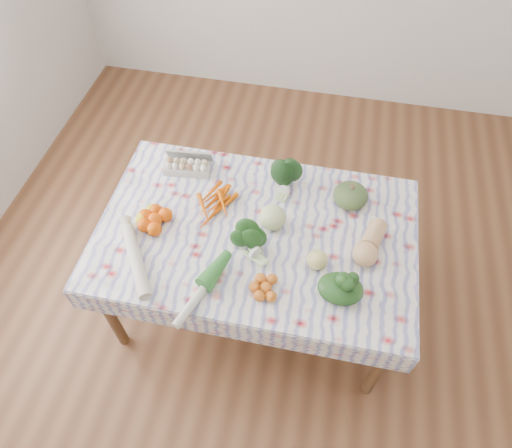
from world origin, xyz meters
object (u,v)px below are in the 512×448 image
(kabocha_squash, at_px, (351,195))
(cabbage, at_px, (273,217))
(dining_table, at_px, (256,240))
(grapefruit, at_px, (317,260))
(egg_carton, at_px, (187,167))
(butternut_squash, at_px, (370,242))

(kabocha_squash, relative_size, cabbage, 1.35)
(dining_table, bearing_deg, cabbage, 33.16)
(cabbage, xyz_separation_m, grapefruit, (0.26, -0.20, -0.02))
(egg_carton, xyz_separation_m, grapefruit, (0.81, -0.48, 0.02))
(dining_table, height_order, egg_carton, egg_carton)
(cabbage, relative_size, grapefruit, 1.35)
(grapefruit, bearing_deg, egg_carton, 149.11)
(kabocha_squash, height_order, butternut_squash, butternut_squash)
(butternut_squash, xyz_separation_m, grapefruit, (-0.25, -0.15, -0.01))
(dining_table, distance_m, grapefruit, 0.39)
(kabocha_squash, xyz_separation_m, cabbage, (-0.38, -0.24, 0.01))
(dining_table, relative_size, grapefruit, 15.59)
(kabocha_squash, bearing_deg, butternut_squash, -67.44)
(kabocha_squash, xyz_separation_m, grapefruit, (-0.13, -0.44, -0.01))
(cabbage, relative_size, butternut_squash, 0.51)
(cabbage, height_order, grapefruit, cabbage)
(dining_table, xyz_separation_m, grapefruit, (0.33, -0.15, 0.13))
(dining_table, relative_size, egg_carton, 6.04)
(dining_table, bearing_deg, egg_carton, 144.71)
(dining_table, xyz_separation_m, cabbage, (0.08, 0.05, 0.15))
(dining_table, relative_size, butternut_squash, 5.90)
(dining_table, height_order, cabbage, cabbage)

